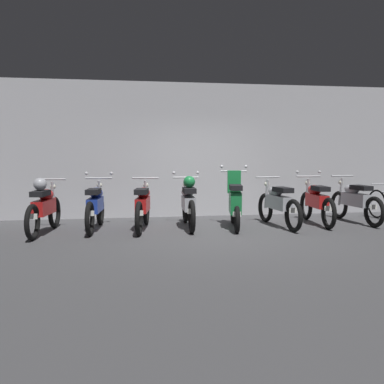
{
  "coord_description": "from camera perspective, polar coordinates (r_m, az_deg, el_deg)",
  "views": [
    {
      "loc": [
        -1.81,
        -7.97,
        1.53
      ],
      "look_at": [
        -0.41,
        0.69,
        0.75
      ],
      "focal_mm": 40.35,
      "sensor_mm": 36.0,
      "label": 1
    }
  ],
  "objects": [
    {
      "name": "motorbike_slot_3",
      "position": [
        8.91,
        -0.5,
        -1.37
      ],
      "size": [
        0.59,
        1.95,
        1.15
      ],
      "color": "black",
      "rests_on": "ground"
    },
    {
      "name": "motorbike_slot_4",
      "position": [
        8.94,
        5.69,
        -1.38
      ],
      "size": [
        0.58,
        1.67,
        1.29
      ],
      "color": "black",
      "rests_on": "ground"
    },
    {
      "name": "motorbike_slot_0",
      "position": [
        8.71,
        -18.96,
        -1.81
      ],
      "size": [
        0.56,
        1.94,
        1.08
      ],
      "color": "black",
      "rests_on": "ground"
    },
    {
      "name": "motorbike_slot_5",
      "position": [
        9.22,
        11.3,
        -1.49
      ],
      "size": [
        0.56,
        1.95,
        1.03
      ],
      "color": "black",
      "rests_on": "ground"
    },
    {
      "name": "motorbike_slot_7",
      "position": [
        10.24,
        20.74,
        -1.08
      ],
      "size": [
        0.56,
        1.95,
        1.03
      ],
      "color": "black",
      "rests_on": "ground"
    },
    {
      "name": "motorbike_slot_2",
      "position": [
        8.75,
        -6.51,
        -1.78
      ],
      "size": [
        0.56,
        1.94,
        1.03
      ],
      "color": "black",
      "rests_on": "ground"
    },
    {
      "name": "motorbike_slot_6",
      "position": [
        9.76,
        16.12,
        -1.22
      ],
      "size": [
        0.59,
        1.95,
        1.15
      ],
      "color": "black",
      "rests_on": "ground"
    },
    {
      "name": "back_wall",
      "position": [
        10.66,
        0.58,
        5.53
      ],
      "size": [
        16.0,
        0.3,
        3.23
      ],
      "primitive_type": "cube",
      "color": "#ADADB2",
      "rests_on": "ground"
    },
    {
      "name": "motorbike_slot_1",
      "position": [
        8.87,
        -12.64,
        -1.76
      ],
      "size": [
        0.59,
        1.95,
        1.15
      ],
      "color": "black",
      "rests_on": "ground"
    },
    {
      "name": "ground_plane",
      "position": [
        8.31,
        3.54,
        -5.53
      ],
      "size": [
        80.0,
        80.0,
        0.0
      ],
      "primitive_type": "plane",
      "color": "#424244"
    }
  ]
}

